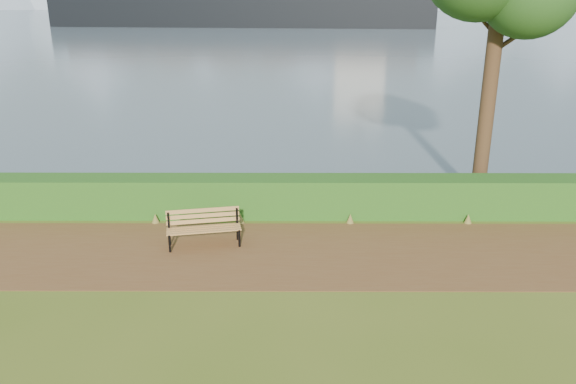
{
  "coord_description": "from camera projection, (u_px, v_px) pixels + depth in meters",
  "views": [
    {
      "loc": [
        0.12,
        -10.8,
        5.2
      ],
      "look_at": [
        0.07,
        1.2,
        1.1
      ],
      "focal_mm": 35.0,
      "sensor_mm": 36.0,
      "label": 1
    }
  ],
  "objects": [
    {
      "name": "cargo_ship",
      "position": [
        254.0,
        9.0,
        116.81
      ],
      "size": [
        79.98,
        22.47,
        24.0
      ],
      "rotation": [
        0.0,
        0.0,
        -0.13
      ],
      "color": "black",
      "rests_on": "ground"
    },
    {
      "name": "hedge",
      "position": [
        285.0,
        197.0,
        14.19
      ],
      "size": [
        32.0,
        0.85,
        1.0
      ],
      "primitive_type": "cube",
      "color": "#154915",
      "rests_on": "ground"
    },
    {
      "name": "ground",
      "position": [
        284.0,
        259.0,
        11.9
      ],
      "size": [
        140.0,
        140.0,
        0.0
      ],
      "primitive_type": "plane",
      "color": "#4C621C",
      "rests_on": "ground"
    },
    {
      "name": "water",
      "position": [
        290.0,
        13.0,
        257.94
      ],
      "size": [
        700.0,
        510.0,
        0.0
      ],
      "primitive_type": "cube",
      "color": "#42556A",
      "rests_on": "ground"
    },
    {
      "name": "bench",
      "position": [
        204.0,
        225.0,
        12.47
      ],
      "size": [
        1.68,
        0.78,
        0.81
      ],
      "rotation": [
        0.0,
        0.0,
        0.2
      ],
      "color": "black",
      "rests_on": "ground"
    },
    {
      "name": "path",
      "position": [
        285.0,
        253.0,
        12.18
      ],
      "size": [
        40.0,
        3.4,
        0.01
      ],
      "primitive_type": "cube",
      "color": "brown",
      "rests_on": "ground"
    }
  ]
}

